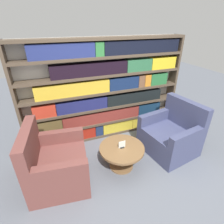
{
  "coord_description": "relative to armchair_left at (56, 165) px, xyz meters",
  "views": [
    {
      "loc": [
        -1.07,
        -1.87,
        2.28
      ],
      "look_at": [
        -0.09,
        0.67,
        0.85
      ],
      "focal_mm": 28.0,
      "sensor_mm": 36.0,
      "label": 1
    }
  ],
  "objects": [
    {
      "name": "armchair_right",
      "position": [
        2.13,
        0.0,
        0.0
      ],
      "size": [
        0.98,
        1.03,
        0.99
      ],
      "rotation": [
        0.0,
        0.0,
        -1.41
      ],
      "color": "#42476B",
      "rests_on": "ground_plane"
    },
    {
      "name": "table_sign",
      "position": [
        1.07,
        -0.08,
        0.13
      ],
      "size": [
        0.12,
        0.06,
        0.12
      ],
      "color": "black",
      "rests_on": "coffee_table"
    },
    {
      "name": "ground_plane",
      "position": [
        1.16,
        -0.29,
        -0.33
      ],
      "size": [
        14.0,
        14.0,
        0.0
      ],
      "primitive_type": "plane",
      "color": "slate"
    },
    {
      "name": "armchair_left",
      "position": [
        0.0,
        0.0,
        0.0
      ],
      "size": [
        0.96,
        1.02,
        0.99
      ],
      "rotation": [
        0.0,
        0.0,
        1.44
      ],
      "color": "brown",
      "rests_on": "ground_plane"
    },
    {
      "name": "coffee_table",
      "position": [
        1.07,
        -0.08,
        -0.03
      ],
      "size": [
        0.76,
        0.76,
        0.41
      ],
      "color": "brown",
      "rests_on": "ground_plane"
    },
    {
      "name": "bookshelf",
      "position": [
        1.18,
        1.0,
        0.67
      ],
      "size": [
        3.29,
        0.3,
        2.04
      ],
      "color": "silver",
      "rests_on": "ground_plane"
    }
  ]
}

